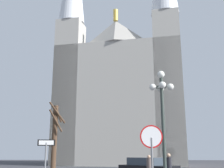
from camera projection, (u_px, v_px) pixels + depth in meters
cathedral at (121, 85)px, 42.52m from camera, size 19.57×14.11×41.63m
stop_sign at (152, 148)px, 9.87m from camera, size 0.83×0.11×2.77m
one_way_arrow_sign at (45, 160)px, 11.26m from camera, size 0.71×0.17×2.32m
street_lamp at (163, 112)px, 13.34m from camera, size 1.20×1.20×5.75m
bare_tree at (54, 141)px, 16.73m from camera, size 1.01×0.89×4.77m
parked_car_near_black at (148, 168)px, 21.26m from camera, size 4.68×4.14×1.41m
pedestrian_walking at (169, 165)px, 16.35m from camera, size 0.32×0.32×1.75m
pedestrian_standing at (149, 165)px, 17.80m from camera, size 0.32×0.32×1.63m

